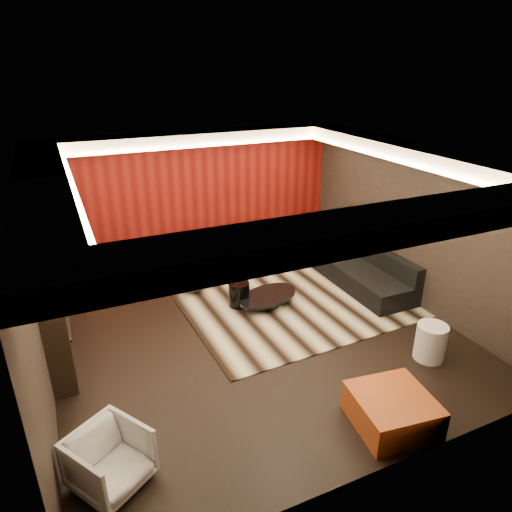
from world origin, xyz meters
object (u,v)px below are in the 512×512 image
coffee_table (268,299)px  sectional_sofa (294,257)px  drum_stool (239,294)px  armchair (110,460)px  orange_ottoman (392,410)px  white_side_table (431,342)px

coffee_table → sectional_sofa: size_ratio=0.33×
coffee_table → drum_stool: 0.53m
coffee_table → armchair: bearing=-138.8°
coffee_table → orange_ottoman: size_ratio=1.33×
orange_ottoman → armchair: size_ratio=1.27×
armchair → sectional_sofa: bearing=9.8°
coffee_table → orange_ottoman: orange_ottoman is taller
drum_stool → sectional_sofa: 1.90m
coffee_table → armchair: 4.09m
orange_ottoman → sectional_sofa: sectional_sofa is taller
drum_stool → sectional_sofa: (1.63, 0.97, 0.02)m
coffee_table → armchair: size_ratio=1.68×
drum_stool → orange_ottoman: 3.44m
armchair → sectional_sofa: size_ratio=0.19×
coffee_table → sectional_sofa: sectional_sofa is taller
drum_stool → armchair: armchair is taller
drum_stool → armchair: bearing=-132.1°
white_side_table → coffee_table: bearing=121.7°
orange_ottoman → drum_stool: bearing=99.5°
coffee_table → drum_stool: size_ratio=2.73×
orange_ottoman → sectional_sofa: (1.06, 4.36, 0.06)m
white_side_table → sectional_sofa: (-0.31, 3.55, -0.01)m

